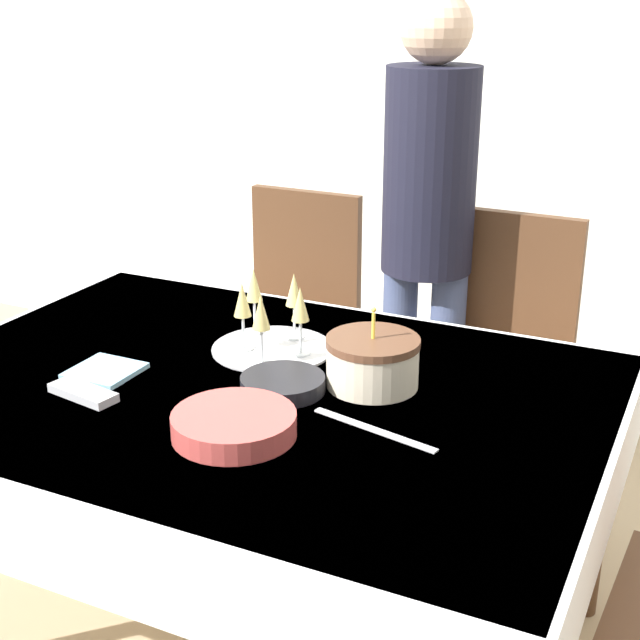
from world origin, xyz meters
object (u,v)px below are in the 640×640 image
object	(u,v)px
dining_chair_far_right	(500,358)
person_standing	(428,211)
birthday_cake	(373,362)
dining_chair_far_left	(292,322)
plate_stack_main	(234,425)
champagne_tray	(271,320)
plate_stack_dessert	(284,383)

from	to	relation	value
dining_chair_far_right	person_standing	size ratio (longest dim) A/B	0.60
birthday_cake	dining_chair_far_right	bearing A→B (deg)	82.19
dining_chair_far_left	plate_stack_main	xyz separation A→B (m)	(0.45, -1.13, 0.24)
dining_chair_far_left	birthday_cake	bearing A→B (deg)	-51.92
dining_chair_far_left	champagne_tray	world-z (taller)	dining_chair_far_left
dining_chair_far_right	plate_stack_main	distance (m)	1.18
dining_chair_far_right	birthday_cake	bearing A→B (deg)	-97.81
birthday_cake	plate_stack_dessert	size ratio (longest dim) A/B	1.12
plate_stack_dessert	plate_stack_main	bearing A→B (deg)	-87.60
dining_chair_far_left	person_standing	size ratio (longest dim) A/B	0.60
champagne_tray	person_standing	world-z (taller)	person_standing
plate_stack_main	champagne_tray	bearing A→B (deg)	108.95
dining_chair_far_left	person_standing	bearing A→B (deg)	2.57
dining_chair_far_left	plate_stack_main	size ratio (longest dim) A/B	3.75
plate_stack_main	person_standing	world-z (taller)	person_standing
dining_chair_far_right	birthday_cake	xyz separation A→B (m)	(-0.11, -0.78, 0.27)
dining_chair_far_left	champagne_tray	size ratio (longest dim) A/B	3.14
plate_stack_main	person_standing	xyz separation A→B (m)	(0.01, 1.15, 0.19)
dining_chair_far_left	plate_stack_dessert	bearing A→B (deg)	-63.68
dining_chair_far_left	birthday_cake	world-z (taller)	dining_chair_far_left
dining_chair_far_right	plate_stack_dessert	world-z (taller)	dining_chair_far_right
dining_chair_far_left	dining_chair_far_right	distance (m)	0.72
dining_chair_far_left	person_standing	world-z (taller)	person_standing
dining_chair_far_right	person_standing	world-z (taller)	person_standing
champagne_tray	plate_stack_main	distance (m)	0.46
birthday_cake	person_standing	bearing A→B (deg)	100.67
birthday_cake	dining_chair_far_left	bearing A→B (deg)	128.08
birthday_cake	plate_stack_main	distance (m)	0.38
champagne_tray	plate_stack_main	bearing A→B (deg)	-71.05
dining_chair_far_left	dining_chair_far_right	world-z (taller)	same
birthday_cake	champagne_tray	world-z (taller)	birthday_cake
plate_stack_main	plate_stack_dessert	bearing A→B (deg)	92.40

